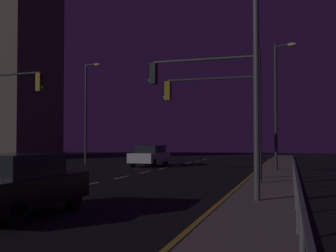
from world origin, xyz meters
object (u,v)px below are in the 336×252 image
at_px(car_oncoming, 150,155).
at_px(street_lamp_far_end, 279,95).
at_px(traffic_light_mid_left, 213,103).
at_px(street_lamp_mid_block, 88,105).
at_px(car, 17,184).
at_px(street_lamp_corner, 269,60).
at_px(traffic_light_near_left, 209,90).
at_px(traffic_light_near_right, 14,102).

height_order(car_oncoming, street_lamp_far_end, street_lamp_far_end).
bearing_deg(traffic_light_mid_left, street_lamp_mid_block, 135.72).
xyz_separation_m(traffic_light_mid_left, street_lamp_mid_block, (-12.09, 11.79, 1.08)).
height_order(car, car_oncoming, same).
xyz_separation_m(car_oncoming, street_lamp_corner, (9.58, -18.86, 3.49)).
relative_size(traffic_light_near_left, traffic_light_mid_left, 1.11).
bearing_deg(traffic_light_near_right, traffic_light_near_left, -9.87).
relative_size(car, street_lamp_mid_block, 0.54).
bearing_deg(street_lamp_far_end, street_lamp_mid_block, 159.80).
bearing_deg(traffic_light_near_left, traffic_light_mid_left, 95.07).
height_order(car, street_lamp_mid_block, street_lamp_mid_block).
height_order(traffic_light_mid_left, street_lamp_mid_block, street_lamp_mid_block).
height_order(car, traffic_light_near_left, traffic_light_near_left).
relative_size(traffic_light_near_left, street_lamp_far_end, 0.74).
distance_m(car, car_oncoming, 23.08).
distance_m(traffic_light_near_right, street_lamp_far_end, 15.24).
distance_m(traffic_light_near_left, street_lamp_far_end, 8.93).
relative_size(street_lamp_far_end, street_lamp_mid_block, 0.93).
height_order(car_oncoming, street_lamp_mid_block, street_lamp_mid_block).
bearing_deg(street_lamp_mid_block, traffic_light_near_right, -83.76).
bearing_deg(traffic_light_near_right, car, -56.14).
bearing_deg(traffic_light_near_left, street_lamp_corner, -64.27).
height_order(street_lamp_far_end, street_lamp_corner, street_lamp_far_end).
xyz_separation_m(car_oncoming, traffic_light_near_right, (-4.23, -11.06, 3.19)).
bearing_deg(street_lamp_corner, car_oncoming, 116.92).
relative_size(traffic_light_near_left, traffic_light_near_right, 0.97).
relative_size(traffic_light_near_right, street_lamp_corner, 0.84).
distance_m(car_oncoming, traffic_light_near_left, 14.98).
distance_m(car, traffic_light_near_left, 10.83).
bearing_deg(street_lamp_far_end, traffic_light_near_left, -108.14).
bearing_deg(car, street_lamp_mid_block, 111.10).
bearing_deg(car, street_lamp_corner, 33.53).
bearing_deg(traffic_light_near_right, street_lamp_corner, -29.49).
relative_size(traffic_light_mid_left, street_lamp_mid_block, 0.62).
bearing_deg(street_lamp_mid_block, car, -68.90).
xyz_separation_m(car_oncoming, street_lamp_far_end, (9.51, -4.49, 3.85)).
bearing_deg(street_lamp_corner, street_lamp_mid_block, 127.23).
bearing_deg(traffic_light_near_left, street_lamp_far_end, 71.86).
distance_m(traffic_light_mid_left, street_lamp_mid_block, 16.92).
bearing_deg(street_lamp_corner, traffic_light_mid_left, 110.52).
bearing_deg(street_lamp_mid_block, car_oncoming, -10.69).
bearing_deg(car, car_oncoming, 99.10).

